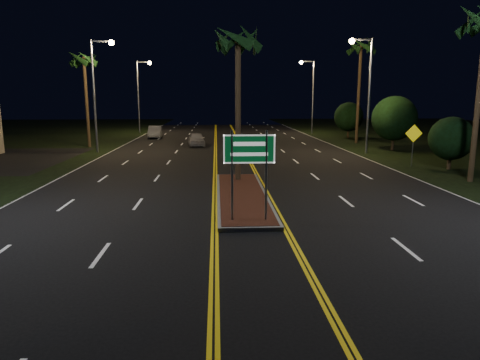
{
  "coord_description": "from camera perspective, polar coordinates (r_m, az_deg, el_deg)",
  "views": [
    {
      "loc": [
        -1.13,
        -11.87,
        4.44
      ],
      "look_at": [
        -0.4,
        1.3,
        1.9
      ],
      "focal_mm": 32.0,
      "sensor_mm": 36.0,
      "label": 1
    }
  ],
  "objects": [
    {
      "name": "ground",
      "position": [
        12.72,
        2.17,
        -9.53
      ],
      "size": [
        120.0,
        120.0,
        0.0
      ],
      "primitive_type": "plane",
      "color": "black",
      "rests_on": "ground"
    },
    {
      "name": "median_island",
      "position": [
        19.4,
        0.26,
        -2.08
      ],
      "size": [
        2.25,
        10.25,
        0.17
      ],
      "color": "gray",
      "rests_on": "ground"
    },
    {
      "name": "highway_sign",
      "position": [
        14.85,
        1.24,
        3.01
      ],
      "size": [
        1.8,
        0.08,
        3.2
      ],
      "color": "gray",
      "rests_on": "ground"
    },
    {
      "name": "streetlight_left_mid",
      "position": [
        37.12,
        -18.39,
        12.23
      ],
      "size": [
        1.91,
        0.44,
        9.0
      ],
      "color": "gray",
      "rests_on": "ground"
    },
    {
      "name": "streetlight_left_far",
      "position": [
        56.68,
        -13.07,
        11.85
      ],
      "size": [
        1.91,
        0.44,
        9.0
      ],
      "color": "gray",
      "rests_on": "ground"
    },
    {
      "name": "streetlight_right_mid",
      "position": [
        35.87,
        16.35,
        12.41
      ],
      "size": [
        1.91,
        0.44,
        9.0
      ],
      "color": "gray",
      "rests_on": "ground"
    },
    {
      "name": "streetlight_right_far",
      "position": [
        55.15,
        9.34,
        12.02
      ],
      "size": [
        1.91,
        0.44,
        9.0
      ],
      "color": "gray",
      "rests_on": "ground"
    },
    {
      "name": "palm_median",
      "position": [
        22.58,
        -0.28,
        18.11
      ],
      "size": [
        2.4,
        2.4,
        8.3
      ],
      "color": "#382819",
      "rests_on": "ground"
    },
    {
      "name": "palm_left_far",
      "position": [
        41.67,
        -20.11,
        14.81
      ],
      "size": [
        2.4,
        2.4,
        8.8
      ],
      "color": "#382819",
      "rests_on": "ground"
    },
    {
      "name": "palm_right_far",
      "position": [
        44.38,
        15.83,
        16.59
      ],
      "size": [
        2.4,
        2.4,
        10.3
      ],
      "color": "#382819",
      "rests_on": "ground"
    },
    {
      "name": "shrub_near",
      "position": [
        29.82,
        26.34,
        4.98
      ],
      "size": [
        2.7,
        2.7,
        3.3
      ],
      "color": "#382819",
      "rests_on": "ground"
    },
    {
      "name": "shrub_mid",
      "position": [
        38.97,
        19.88,
        7.74
      ],
      "size": [
        3.78,
        3.78,
        4.62
      ],
      "color": "#382819",
      "rests_on": "ground"
    },
    {
      "name": "shrub_far",
      "position": [
        50.19,
        14.3,
        8.16
      ],
      "size": [
        3.24,
        3.24,
        3.96
      ],
      "color": "#382819",
      "rests_on": "ground"
    },
    {
      "name": "car_near",
      "position": [
        40.56,
        -5.83,
        5.6
      ],
      "size": [
        2.31,
        4.56,
        1.47
      ],
      "primitive_type": "imported",
      "rotation": [
        0.0,
        0.0,
        0.1
      ],
      "color": "#B3B3B9",
      "rests_on": "ground"
    },
    {
      "name": "car_far",
      "position": [
        49.69,
        -11.27,
        6.45
      ],
      "size": [
        2.32,
        4.74,
        1.53
      ],
      "primitive_type": "imported",
      "rotation": [
        0.0,
        0.0,
        0.08
      ],
      "color": "silver",
      "rests_on": "ground"
    },
    {
      "name": "warning_sign",
      "position": [
        30.21,
        22.12,
        5.1
      ],
      "size": [
        1.15,
        0.08,
        2.74
      ],
      "rotation": [
        0.0,
        0.0,
        0.01
      ],
      "color": "gray",
      "rests_on": "ground"
    }
  ]
}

